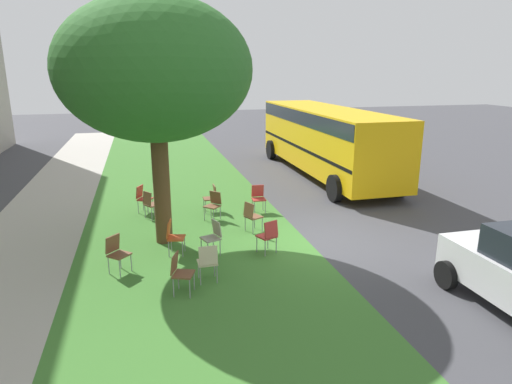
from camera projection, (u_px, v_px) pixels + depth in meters
The scene contains 17 objects.
ground at pixel (316, 242), 12.10m from camera, with size 80.00×80.00×0.00m, color #424247.
grass_verge at pixel (198, 253), 11.33m from camera, with size 48.00×6.00×0.01m, color #3D752D.
sidewalk_strip at pixel (6, 272), 10.28m from camera, with size 48.00×2.80×0.01m, color #ADA89E.
street_tree at pixel (155, 70), 10.94m from camera, with size 4.80×4.80×6.27m.
chair_0 at pixel (212, 196), 14.55m from camera, with size 0.43×0.43×0.88m.
chair_1 at pixel (214, 203), 13.75m from camera, with size 0.59×0.59×0.88m.
chair_2 at pixel (143, 197), 14.47m from camera, with size 0.56×0.56×0.88m.
chair_3 at pixel (213, 235), 11.14m from camera, with size 0.53×0.53×0.88m.
chair_4 at pixel (117, 251), 10.15m from camera, with size 0.59×0.59×0.88m.
chair_5 at pixel (208, 260), 9.66m from camera, with size 0.42×0.42×0.88m.
chair_6 at pixel (180, 270), 9.17m from camera, with size 0.53×0.54×0.88m.
chair_7 at pixel (268, 234), 11.19m from camera, with size 0.55×0.54×0.88m.
chair_8 at pixel (252, 215), 12.69m from camera, with size 0.55×0.55×0.88m.
chair_9 at pixel (150, 203), 13.82m from camera, with size 0.57×0.58×0.88m.
chair_10 at pixel (173, 235), 11.14m from camera, with size 0.50×0.51×0.88m.
chair_11 at pixel (258, 196), 14.51m from camera, with size 0.44×0.44×0.88m.
school_bus at pixel (325, 135), 19.35m from camera, with size 10.40×2.80×2.88m.
Camera 1 is at (-10.55, 4.38, 4.51)m, focal length 31.43 mm.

